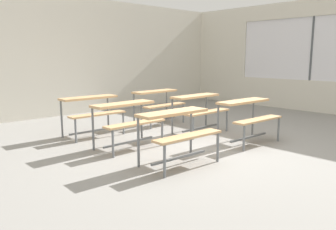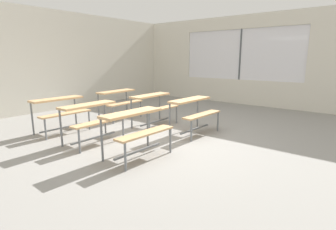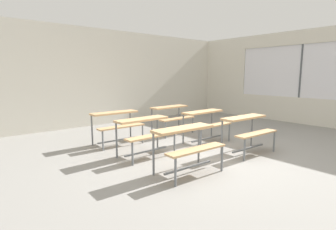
% 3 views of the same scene
% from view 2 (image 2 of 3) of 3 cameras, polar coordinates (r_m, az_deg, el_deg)
% --- Properties ---
extents(ground, '(10.00, 9.00, 0.05)m').
position_cam_2_polar(ground, '(5.29, -2.39, -5.52)').
color(ground, gray).
extents(wall_back, '(10.00, 0.12, 3.00)m').
position_cam_2_polar(wall_back, '(8.68, -26.02, 10.50)').
color(wall_back, silver).
rests_on(wall_back, ground).
extents(wall_right, '(0.12, 9.00, 3.00)m').
position_cam_2_polar(wall_right, '(9.35, 19.02, 10.79)').
color(wall_right, silver).
rests_on(wall_right, ground).
extents(desk_bench_r0c0, '(1.12, 0.63, 0.74)m').
position_cam_2_polar(desk_bench_r0c0, '(4.25, -6.92, -1.81)').
color(desk_bench_r0c0, tan).
rests_on(desk_bench_r0c0, ground).
extents(desk_bench_r0c1, '(1.12, 0.64, 0.74)m').
position_cam_2_polar(desk_bench_r0c1, '(5.58, 5.68, 1.61)').
color(desk_bench_r0c1, tan).
rests_on(desk_bench_r0c1, ground).
extents(desk_bench_r1c0, '(1.11, 0.61, 0.74)m').
position_cam_2_polar(desk_bench_r1c0, '(5.13, -16.27, 0.23)').
color(desk_bench_r1c0, tan).
rests_on(desk_bench_r1c0, ground).
extents(desk_bench_r1c1, '(1.10, 0.60, 0.74)m').
position_cam_2_polar(desk_bench_r1c1, '(6.20, -3.08, 2.75)').
color(desk_bench_r1c1, tan).
rests_on(desk_bench_r1c1, ground).
extents(desk_bench_r2c0, '(1.11, 0.61, 0.74)m').
position_cam_2_polar(desk_bench_r2c0, '(6.11, -22.44, 1.68)').
color(desk_bench_r2c0, tan).
rests_on(desk_bench_r2c0, ground).
extents(desk_bench_r2c1, '(1.12, 0.62, 0.74)m').
position_cam_2_polar(desk_bench_r2c1, '(7.06, -10.55, 3.73)').
color(desk_bench_r2c1, tan).
rests_on(desk_bench_r2c1, ground).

